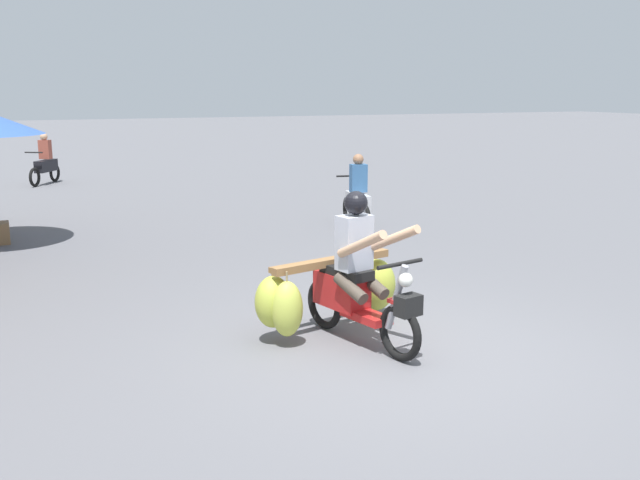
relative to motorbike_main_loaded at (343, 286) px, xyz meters
name	(u,v)px	position (x,y,z in m)	size (l,w,h in m)	color
ground_plane	(391,353)	(0.19, -0.72, -0.53)	(120.00, 120.00, 0.00)	slate
motorbike_main_loaded	(343,286)	(0.00, 0.00, 0.00)	(1.88, 1.89, 1.58)	black
motorbike_distant_ahead_left	(357,198)	(2.88, 5.30, 0.04)	(0.55, 1.61, 1.40)	black
motorbike_distant_ahead_right	(45,163)	(-2.08, 14.54, 0.04)	(0.94, 1.42, 1.40)	black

